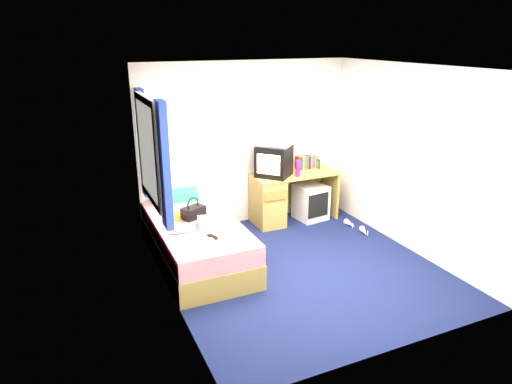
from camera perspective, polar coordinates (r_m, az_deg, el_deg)
name	(u,v)px	position (r m, az deg, el deg)	size (l,w,h in m)	color
ground	(300,268)	(5.73, 5.54, -9.44)	(3.40, 3.40, 0.00)	#0C1438
room_shell	(304,154)	(5.20, 6.05, 4.77)	(3.40, 3.40, 3.40)	white
bed	(197,242)	(5.80, -7.39, -6.18)	(1.01, 2.00, 0.54)	#A99146
pillow	(176,194)	(6.50, -9.98, -0.31)	(0.59, 0.38, 0.13)	teal
desk	(278,197)	(6.90, 2.73, -0.63)	(1.30, 0.55, 0.75)	#A99146
storage_cube	(311,202)	(7.13, 6.85, -1.26)	(0.43, 0.43, 0.54)	silver
crt_tv	(274,161)	(6.70, 2.25, 3.91)	(0.62, 0.63, 0.46)	black
vcr	(274,143)	(6.64, 2.30, 6.19)	(0.47, 0.33, 0.09)	#ABABAD
book_row	(307,162)	(7.17, 6.36, 3.76)	(0.34, 0.13, 0.20)	maroon
picture_frame	(318,164)	(7.22, 7.80, 3.54)	(0.02, 0.12, 0.14)	black
pink_water_bottle	(298,169)	(6.72, 5.26, 2.88)	(0.07, 0.07, 0.23)	#CD1D6E
aerosol_can	(287,166)	(6.93, 3.85, 3.22)	(0.05, 0.05, 0.19)	silver
handbag	(193,212)	(5.79, -7.84, -2.48)	(0.33, 0.27, 0.28)	black
towel	(211,222)	(5.52, -5.60, -3.78)	(0.31, 0.26, 0.10)	white
magazine	(176,216)	(5.88, -9.96, -3.01)	(0.21, 0.28, 0.01)	yellow
water_bottle	(180,231)	(5.38, -9.54, -4.78)	(0.07, 0.07, 0.20)	silver
colour_swatch_fan	(220,238)	(5.22, -4.49, -5.70)	(0.22, 0.06, 0.01)	gold
remote_control	(213,237)	(5.24, -5.41, -5.59)	(0.05, 0.16, 0.02)	black
window_assembly	(151,153)	(5.51, -12.98, 4.82)	(0.11, 1.42, 1.40)	silver
white_heels	(357,228)	(6.89, 12.52, -4.38)	(0.16, 0.54, 0.09)	silver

